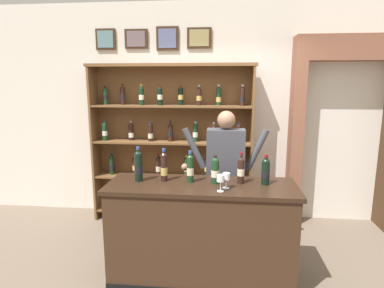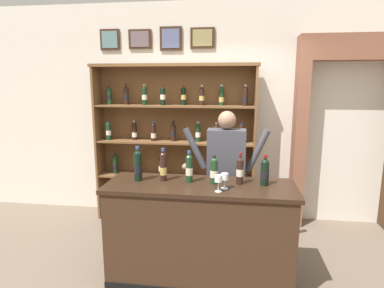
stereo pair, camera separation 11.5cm
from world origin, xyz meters
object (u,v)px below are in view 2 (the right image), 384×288
object	(u,v)px
tasting_bottle_super_tuscan	(163,166)
wine_glass_spare	(225,178)
tasting_bottle_prosecco	(189,168)
tasting_counter	(200,233)
wine_shelf	(175,140)
tasting_bottle_chianti	(240,170)
tasting_bottle_brunello	(214,170)
shopkeeper	(226,167)
tasting_bottle_grappa	(265,172)
tasting_bottle_bianco	(138,165)
wine_glass_left	(218,180)

from	to	relation	value
tasting_bottle_super_tuscan	wine_glass_spare	distance (m)	0.63
tasting_bottle_super_tuscan	tasting_bottle_prosecco	size ratio (longest dim) A/B	1.04
tasting_counter	tasting_bottle_super_tuscan	size ratio (longest dim) A/B	5.57
wine_shelf	tasting_bottle_super_tuscan	bearing A→B (deg)	-83.86
tasting_bottle_chianti	tasting_bottle_brunello	bearing A→B (deg)	-174.76
shopkeeper	tasting_bottle_prosecco	xyz separation A→B (m)	(-0.34, -0.51, 0.12)
tasting_counter	tasting_bottle_brunello	xyz separation A→B (m)	(0.13, 0.05, 0.63)
tasting_bottle_chianti	wine_glass_spare	distance (m)	0.22
tasting_bottle_super_tuscan	tasting_bottle_brunello	world-z (taller)	tasting_bottle_super_tuscan
tasting_bottle_super_tuscan	wine_glass_spare	xyz separation A→B (m)	(0.61, -0.17, -0.04)
tasting_bottle_prosecco	tasting_bottle_brunello	bearing A→B (deg)	-2.64
tasting_bottle_super_tuscan	tasting_bottle_grappa	size ratio (longest dim) A/B	1.11
shopkeeper	tasting_bottle_super_tuscan	world-z (taller)	shopkeeper
tasting_bottle_bianco	tasting_bottle_brunello	size ratio (longest dim) A/B	1.25
tasting_counter	tasting_bottle_super_tuscan	world-z (taller)	tasting_bottle_super_tuscan
tasting_bottle_super_tuscan	tasting_bottle_brunello	size ratio (longest dim) A/B	1.18
shopkeeper	tasting_bottle_bianco	bearing A→B (deg)	-148.26
tasting_bottle_grappa	wine_shelf	bearing A→B (deg)	129.23
wine_glass_left	tasting_counter	bearing A→B (deg)	134.72
tasting_bottle_prosecco	tasting_bottle_brunello	size ratio (longest dim) A/B	1.13
tasting_counter	shopkeeper	world-z (taller)	shopkeeper
tasting_bottle_bianco	shopkeeper	bearing A→B (deg)	31.74
tasting_bottle_brunello	tasting_bottle_chianti	bearing A→B (deg)	5.24
wine_glass_spare	tasting_bottle_grappa	bearing A→B (deg)	23.11
tasting_bottle_bianco	wine_glass_spare	xyz separation A→B (m)	(0.85, -0.14, -0.05)
shopkeeper	tasting_bottle_chianti	world-z (taller)	shopkeeper
shopkeeper	tasting_bottle_chianti	size ratio (longest dim) A/B	5.39
tasting_counter	tasting_bottle_chianti	xyz separation A→B (m)	(0.37, 0.07, 0.63)
tasting_bottle_grappa	wine_glass_spare	xyz separation A→B (m)	(-0.37, -0.16, -0.03)
wine_shelf	tasting_counter	xyz separation A→B (m)	(0.52, -1.44, -0.66)
tasting_bottle_prosecco	wine_glass_spare	bearing A→B (deg)	-23.94
tasting_counter	tasting_bottle_grappa	xyz separation A→B (m)	(0.60, 0.06, 0.63)
tasting_bottle_grappa	tasting_bottle_super_tuscan	bearing A→B (deg)	179.15
tasting_bottle_bianco	tasting_bottle_brunello	distance (m)	0.75
shopkeeper	tasting_bottle_bianco	distance (m)	1.00
shopkeeper	tasting_bottle_grappa	size ratio (longest dim) A/B	5.62
tasting_bottle_super_tuscan	tasting_bottle_prosecco	world-z (taller)	tasting_bottle_super_tuscan
shopkeeper	wine_glass_spare	size ratio (longest dim) A/B	11.29
tasting_bottle_brunello	shopkeeper	bearing A→B (deg)	79.36
wine_glass_left	tasting_bottle_chianti	bearing A→B (deg)	53.37
tasting_bottle_chianti	wine_glass_left	size ratio (longest dim) A/B	2.00
tasting_bottle_bianco	tasting_bottle_super_tuscan	size ratio (longest dim) A/B	1.06
tasting_bottle_prosecco	tasting_bottle_grappa	size ratio (longest dim) A/B	1.07
tasting_bottle_prosecco	tasting_bottle_brunello	xyz separation A→B (m)	(0.24, -0.01, -0.01)
tasting_bottle_brunello	tasting_bottle_chianti	world-z (taller)	tasting_bottle_chianti
shopkeeper	tasting_bottle_brunello	world-z (taller)	shopkeeper
wine_shelf	wine_glass_left	bearing A→B (deg)	-66.57
wine_shelf	tasting_bottle_chianti	world-z (taller)	wine_shelf
wine_shelf	tasting_bottle_chianti	bearing A→B (deg)	-56.89
tasting_bottle_bianco	tasting_bottle_super_tuscan	distance (m)	0.25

